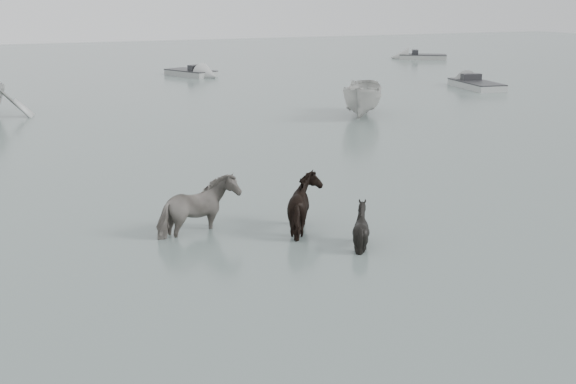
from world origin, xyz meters
The scene contains 8 objects.
ground centered at (0.00, 0.00, 0.00)m, with size 140.00×140.00×0.00m, color #54635C.
pony_pinto centered at (-0.42, 1.79, 0.81)m, with size 0.87×1.92×1.62m, color black.
pony_dark centered at (1.95, 1.04, 0.75)m, with size 1.48×1.27×1.49m, color black.
pony_black centered at (2.57, -0.32, 0.61)m, with size 0.98×1.10×1.21m, color black.
boat_small centered at (10.81, 14.61, 0.82)m, with size 1.59×4.23×1.64m, color #A9A8A4.
skiff_port centered at (21.36, 20.47, 0.38)m, with size 5.62×1.60×0.75m, color #A8ABA9, non-canonical shape.
skiff_mid centered at (8.12, 33.07, 0.38)m, with size 4.95×1.60×0.75m, color #959795, non-canonical shape.
skiff_star centered at (29.02, 37.68, 0.38)m, with size 5.23×1.60×0.75m, color #A5A5A0, non-canonical shape.
Camera 1 is at (-4.60, -13.22, 5.21)m, focal length 45.00 mm.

